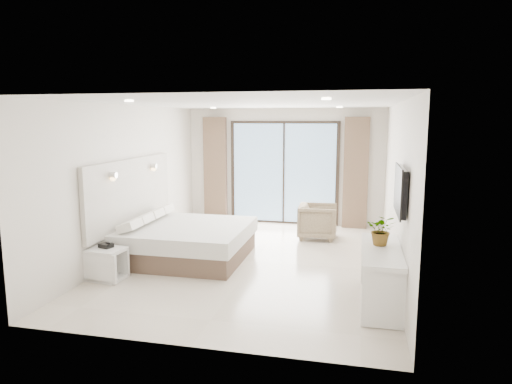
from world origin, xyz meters
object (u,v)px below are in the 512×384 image
(nightstand, at_px, (107,264))
(console_desk, at_px, (381,263))
(bed, at_px, (185,241))
(armchair, at_px, (318,220))

(nightstand, bearing_deg, console_desk, 5.14)
(bed, relative_size, armchair, 2.72)
(console_desk, height_order, armchair, armchair)
(bed, xyz_separation_m, armchair, (2.16, 1.91, 0.08))
(bed, distance_m, console_desk, 3.57)
(nightstand, relative_size, armchair, 0.73)
(bed, bearing_deg, nightstand, -120.78)
(bed, distance_m, nightstand, 1.52)
(bed, height_order, nightstand, bed)
(nightstand, bearing_deg, bed, 65.30)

